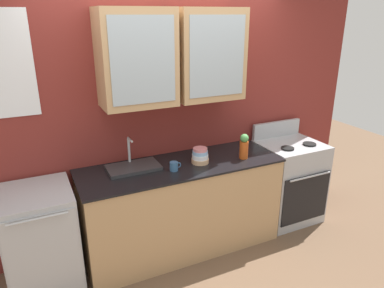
{
  "coord_description": "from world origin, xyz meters",
  "views": [
    {
      "loc": [
        -1.25,
        -2.85,
        2.25
      ],
      "look_at": [
        0.11,
        0.0,
        1.1
      ],
      "focal_mm": 33.47,
      "sensor_mm": 36.0,
      "label": 1
    }
  ],
  "objects": [
    {
      "name": "dishwasher",
      "position": [
        -1.29,
        -0.0,
        0.46
      ],
      "size": [
        0.57,
        0.65,
        0.91
      ],
      "color": "#ADAFB5",
      "rests_on": "ground_plane"
    },
    {
      "name": "back_wall_unit",
      "position": [
        -0.01,
        0.33,
        1.53
      ],
      "size": [
        4.49,
        0.48,
        2.84
      ],
      "color": "maroon",
      "rests_on": "ground_plane"
    },
    {
      "name": "stove_range",
      "position": [
        1.32,
        -0.0,
        0.46
      ],
      "size": [
        0.67,
        0.64,
        1.09
      ],
      "color": "#ADAFB5",
      "rests_on": "ground_plane"
    },
    {
      "name": "counter",
      "position": [
        0.0,
        0.0,
        0.46
      ],
      "size": [
        1.95,
        0.67,
        0.91
      ],
      "color": "tan",
      "rests_on": "ground_plane"
    },
    {
      "name": "cup_near_sink",
      "position": [
        -0.12,
        -0.1,
        0.95
      ],
      "size": [
        0.11,
        0.08,
        0.08
      ],
      "color": "#38608C",
      "rests_on": "counter"
    },
    {
      "name": "vase",
      "position": [
        0.62,
        -0.12,
        1.04
      ],
      "size": [
        0.09,
        0.09,
        0.25
      ],
      "color": "#BF4C19",
      "rests_on": "counter"
    },
    {
      "name": "bowl_stack",
      "position": [
        0.18,
        -0.04,
        0.98
      ],
      "size": [
        0.17,
        0.17,
        0.15
      ],
      "color": "#E0AD7F",
      "rests_on": "counter"
    },
    {
      "name": "ground_plane",
      "position": [
        0.0,
        0.0,
        0.0
      ],
      "size": [
        10.0,
        10.0,
        0.0
      ],
      "primitive_type": "plane",
      "color": "brown"
    },
    {
      "name": "sink_faucet",
      "position": [
        -0.44,
        0.1,
        0.93
      ],
      "size": [
        0.48,
        0.29,
        0.28
      ],
      "color": "#2D2D30",
      "rests_on": "counter"
    }
  ]
}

